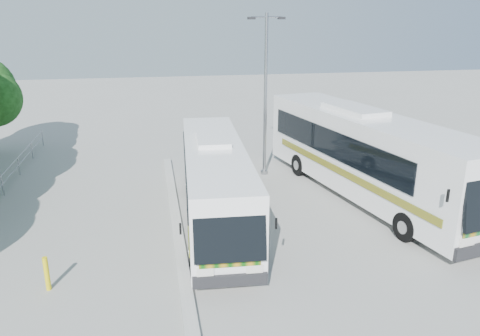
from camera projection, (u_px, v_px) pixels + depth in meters
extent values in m
plane|color=#959590|center=(238.00, 233.00, 17.96)|extent=(100.00, 100.00, 0.00)
cube|color=#B2B2AD|center=(175.00, 215.00, 19.40)|extent=(0.40, 16.00, 0.15)
cylinder|color=gray|center=(39.00, 142.00, 29.10)|extent=(0.06, 0.06, 1.00)
cube|color=white|center=(215.00, 180.00, 18.67)|extent=(2.95, 11.09, 2.79)
cube|color=black|center=(230.00, 232.00, 13.37)|extent=(2.12, 0.54, 1.77)
cube|color=black|center=(185.00, 169.00, 18.94)|extent=(0.58, 8.76, 1.01)
cube|color=black|center=(242.00, 167.00, 19.22)|extent=(0.58, 8.76, 1.01)
cube|color=#0B4E0D|center=(186.00, 196.00, 18.43)|extent=(0.60, 9.49, 0.26)
cylinder|color=black|center=(193.00, 252.00, 15.57)|extent=(0.33, 0.93, 0.91)
cylinder|color=black|center=(254.00, 248.00, 15.82)|extent=(0.33, 0.93, 0.91)
cylinder|color=black|center=(188.00, 184.00, 21.87)|extent=(0.33, 0.93, 0.91)
cylinder|color=black|center=(232.00, 182.00, 22.12)|extent=(0.33, 0.93, 0.91)
cube|color=silver|center=(366.00, 153.00, 21.02)|extent=(5.31, 13.65, 3.40)
cube|color=black|center=(331.00, 143.00, 20.98)|extent=(2.12, 10.50, 1.22)
cube|color=black|center=(383.00, 138.00, 21.99)|extent=(2.12, 10.50, 1.22)
cube|color=#0B5220|center=(342.00, 172.00, 20.42)|extent=(2.27, 11.37, 0.31)
cylinder|color=black|center=(406.00, 227.00, 17.22)|extent=(0.54, 1.16, 1.11)
cylinder|color=black|center=(458.00, 216.00, 18.11)|extent=(0.54, 1.16, 1.11)
cylinder|color=black|center=(299.00, 165.00, 24.39)|extent=(0.54, 1.16, 1.11)
cylinder|color=black|center=(340.00, 160.00, 25.28)|extent=(0.54, 1.16, 1.11)
cylinder|color=gray|center=(265.00, 98.00, 23.48)|extent=(0.20, 0.20, 8.12)
cylinder|color=gray|center=(267.00, 17.00, 22.29)|extent=(1.60, 0.47, 0.08)
cube|color=black|center=(251.00, 18.00, 21.98)|extent=(0.39, 0.26, 0.12)
cube|color=black|center=(282.00, 18.00, 22.63)|extent=(0.39, 0.26, 0.12)
cylinder|color=#D5BF0C|center=(47.00, 274.00, 14.10)|extent=(0.19, 0.19, 1.10)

